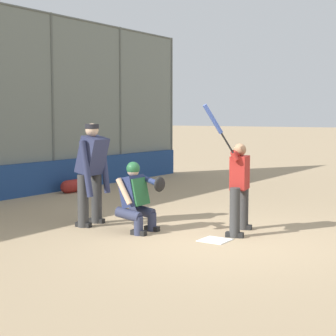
{
  "coord_description": "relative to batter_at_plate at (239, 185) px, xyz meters",
  "views": [
    {
      "loc": [
        7.46,
        4.05,
        1.92
      ],
      "look_at": [
        -0.21,
        -1.0,
        1.05
      ],
      "focal_mm": 60.0,
      "sensor_mm": 36.0,
      "label": 1
    }
  ],
  "objects": [
    {
      "name": "umpire_home",
      "position": [
        0.79,
        -2.44,
        0.16
      ],
      "size": [
        0.72,
        0.49,
        1.77
      ],
      "rotation": [
        0.0,
        0.0,
        0.13
      ],
      "color": "#333333",
      "rests_on": "ground_plane"
    },
    {
      "name": "catcher_behind_plate",
      "position": [
        0.82,
        -1.44,
        -0.2
      ],
      "size": [
        0.61,
        0.72,
        1.16
      ],
      "rotation": [
        0.0,
        0.0,
        0.04
      ],
      "color": "#2D334C",
      "rests_on": "ground_plane"
    },
    {
      "name": "equipment_bag_dugout_side",
      "position": [
        -2.33,
        -5.62,
        -0.64
      ],
      "size": [
        1.15,
        0.32,
        0.32
      ],
      "color": "maroon",
      "rests_on": "ground_plane"
    },
    {
      "name": "batter_at_plate",
      "position": [
        0.0,
        0.0,
        0.0
      ],
      "size": [
        1.07,
        0.57,
        2.09
      ],
      "rotation": [
        0.0,
        0.0,
        0.24
      ],
      "color": "#333333",
      "rests_on": "ground_plane"
    },
    {
      "name": "baseball_loose",
      "position": [
        0.0,
        -2.31,
        -0.76
      ],
      "size": [
        0.07,
        0.07,
        0.07
      ],
      "primitive_type": "sphere",
      "color": "white",
      "rests_on": "ground_plane"
    },
    {
      "name": "home_plate_marker",
      "position": [
        0.67,
        -0.07,
        -0.79
      ],
      "size": [
        0.43,
        0.43,
        0.01
      ],
      "primitive_type": "cube",
      "color": "white",
      "rests_on": "ground_plane"
    },
    {
      "name": "ground_plane",
      "position": [
        0.67,
        -0.07,
        -0.8
      ],
      "size": [
        160.0,
        160.0,
        0.0
      ],
      "primitive_type": "plane",
      "color": "tan"
    }
  ]
}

